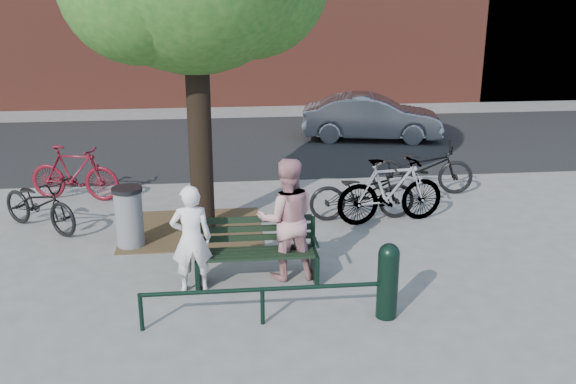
{
  "coord_description": "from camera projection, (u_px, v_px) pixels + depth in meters",
  "views": [
    {
      "loc": [
        -0.45,
        -8.4,
        4.09
      ],
      "look_at": [
        0.56,
        1.0,
        1.03
      ],
      "focal_mm": 40.0,
      "sensor_mm": 36.0,
      "label": 1
    }
  ],
  "objects": [
    {
      "name": "road",
      "position": [
        238.0,
        144.0,
        17.29
      ],
      "size": [
        40.0,
        7.0,
        0.01
      ],
      "primitive_type": "cube",
      "color": "black",
      "rests_on": "ground"
    },
    {
      "name": "bicycle_d",
      "position": [
        391.0,
        191.0,
        11.41
      ],
      "size": [
        2.05,
        0.84,
        1.2
      ],
      "primitive_type": "imported",
      "rotation": [
        0.0,
        0.0,
        1.71
      ],
      "color": "gray",
      "rests_on": "ground"
    },
    {
      "name": "dirt_pit",
      "position": [
        192.0,
        229.0,
        11.23
      ],
      "size": [
        2.4,
        2.0,
        0.02
      ],
      "primitive_type": "cube",
      "color": "brown",
      "rests_on": "ground"
    },
    {
      "name": "guard_railing",
      "position": [
        262.0,
        295.0,
        7.99
      ],
      "size": [
        3.06,
        0.06,
        0.51
      ],
      "color": "black",
      "rests_on": "ground"
    },
    {
      "name": "bicycle_c",
      "position": [
        362.0,
        193.0,
        11.59
      ],
      "size": [
        1.94,
        0.7,
        1.02
      ],
      "primitive_type": "imported",
      "rotation": [
        0.0,
        0.0,
        1.58
      ],
      "color": "black",
      "rests_on": "ground"
    },
    {
      "name": "person_right",
      "position": [
        287.0,
        219.0,
        9.16
      ],
      "size": [
        0.9,
        0.71,
        1.8
      ],
      "primitive_type": "imported",
      "rotation": [
        0.0,
        0.0,
        3.18
      ],
      "color": "tan",
      "rests_on": "ground"
    },
    {
      "name": "park_bench",
      "position": [
        256.0,
        249.0,
        9.18
      ],
      "size": [
        1.74,
        0.54,
        0.97
      ],
      "color": "black",
      "rests_on": "ground"
    },
    {
      "name": "parked_car",
      "position": [
        372.0,
        117.0,
        17.58
      ],
      "size": [
        3.95,
        2.0,
        1.24
      ],
      "primitive_type": "imported",
      "rotation": [
        0.0,
        0.0,
        1.38
      ],
      "color": "gray",
      "rests_on": "ground"
    },
    {
      "name": "bollard",
      "position": [
        388.0,
        278.0,
        8.13
      ],
      "size": [
        0.27,
        0.27,
        1.01
      ],
      "color": "black",
      "rests_on": "ground"
    },
    {
      "name": "person_left",
      "position": [
        191.0,
        239.0,
        8.78
      ],
      "size": [
        0.58,
        0.4,
        1.54
      ],
      "primitive_type": "imported",
      "rotation": [
        0.0,
        0.0,
        3.21
      ],
      "color": "white",
      "rests_on": "ground"
    },
    {
      "name": "bicycle_e",
      "position": [
        422.0,
        167.0,
        13.07
      ],
      "size": [
        2.15,
        1.06,
        1.08
      ],
      "primitive_type": "imported",
      "rotation": [
        0.0,
        0.0,
        1.4
      ],
      "color": "black",
      "rests_on": "ground"
    },
    {
      "name": "bicycle_b",
      "position": [
        74.0,
        173.0,
        12.64
      ],
      "size": [
        1.91,
        0.97,
        1.1
      ],
      "primitive_type": "imported",
      "rotation": [
        0.0,
        0.0,
        1.31
      ],
      "color": "#580C16",
      "rests_on": "ground"
    },
    {
      "name": "ground",
      "position": [
        257.0,
        282.0,
        9.25
      ],
      "size": [
        90.0,
        90.0,
        0.0
      ],
      "primitive_type": "plane",
      "color": "gray",
      "rests_on": "ground"
    },
    {
      "name": "bicycle_a",
      "position": [
        39.0,
        204.0,
        11.1
      ],
      "size": [
        1.83,
        1.64,
        0.96
      ],
      "primitive_type": "imported",
      "rotation": [
        0.0,
        0.0,
        0.9
      ],
      "color": "black",
      "rests_on": "ground"
    },
    {
      "name": "litter_bin",
      "position": [
        129.0,
        217.0,
        10.38
      ],
      "size": [
        0.49,
        0.49,
        1.0
      ],
      "color": "gray",
      "rests_on": "ground"
    }
  ]
}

